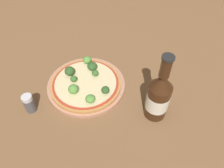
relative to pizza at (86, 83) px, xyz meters
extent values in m
plane|color=brown|center=(-0.01, 0.00, -0.02)|extent=(3.00, 3.00, 0.00)
cylinder|color=tan|center=(0.00, 0.00, -0.01)|extent=(0.26, 0.26, 0.01)
cylinder|color=#B77F42|center=(0.00, 0.00, 0.00)|extent=(0.23, 0.23, 0.01)
cylinder|color=#A83823|center=(0.00, 0.00, 0.00)|extent=(0.22, 0.22, 0.00)
cylinder|color=beige|center=(0.00, 0.00, 0.01)|extent=(0.20, 0.20, 0.00)
cylinder|color=#7A9E5B|center=(-0.02, 0.09, 0.01)|extent=(0.01, 0.01, 0.01)
ellipsoid|color=#568E3D|center=(-0.02, 0.09, 0.02)|extent=(0.03, 0.03, 0.02)
cylinder|color=#7A9E5B|center=(0.02, 0.03, 0.01)|extent=(0.01, 0.01, 0.01)
ellipsoid|color=#386628|center=(0.02, 0.03, 0.02)|extent=(0.02, 0.02, 0.02)
cylinder|color=#7A9E5B|center=(0.04, -0.07, 0.01)|extent=(0.01, 0.01, 0.01)
ellipsoid|color=#568E3D|center=(0.04, -0.07, 0.02)|extent=(0.03, 0.03, 0.02)
cylinder|color=#7A9E5B|center=(-0.02, -0.05, 0.01)|extent=(0.01, 0.01, 0.01)
ellipsoid|color=#568E3D|center=(-0.02, -0.05, 0.02)|extent=(0.03, 0.03, 0.03)
cylinder|color=#7A9E5B|center=(-0.06, 0.02, 0.01)|extent=(0.01, 0.01, 0.01)
ellipsoid|color=#2D5123|center=(-0.06, 0.02, 0.03)|extent=(0.03, 0.03, 0.03)
cylinder|color=#7A9E5B|center=(0.00, 0.06, 0.01)|extent=(0.01, 0.01, 0.01)
ellipsoid|color=#2D5123|center=(0.00, 0.06, 0.02)|extent=(0.03, 0.03, 0.03)
cylinder|color=#7A9E5B|center=(0.08, -0.03, 0.01)|extent=(0.01, 0.01, 0.01)
ellipsoid|color=#2D5123|center=(0.08, -0.03, 0.02)|extent=(0.03, 0.03, 0.02)
cylinder|color=#7A9E5B|center=(-0.04, -0.01, 0.01)|extent=(0.01, 0.01, 0.01)
ellipsoid|color=#386628|center=(-0.04, -0.01, 0.02)|extent=(0.02, 0.02, 0.02)
cylinder|color=#381E0F|center=(0.23, -0.05, 0.04)|extent=(0.07, 0.07, 0.12)
cylinder|color=beige|center=(0.23, -0.05, 0.04)|extent=(0.07, 0.07, 0.05)
cone|color=#381E0F|center=(0.23, -0.05, 0.12)|extent=(0.07, 0.07, 0.04)
cylinder|color=#381E0F|center=(0.23, -0.05, 0.17)|extent=(0.03, 0.03, 0.06)
cylinder|color=black|center=(0.23, -0.05, 0.20)|extent=(0.03, 0.03, 0.01)
cylinder|color=#4C4C51|center=(-0.13, -0.13, 0.01)|extent=(0.03, 0.03, 0.05)
cylinder|color=silver|center=(-0.13, -0.13, 0.04)|extent=(0.03, 0.03, 0.01)
camera|label=1|loc=(0.20, -0.45, 0.53)|focal=35.00mm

